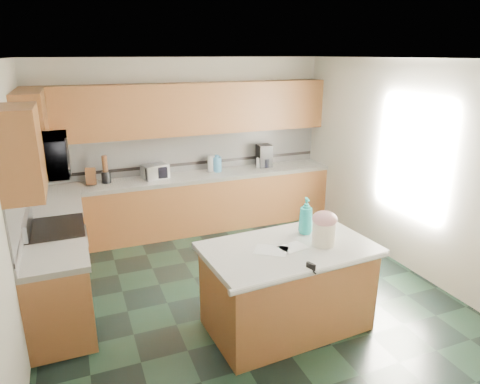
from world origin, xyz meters
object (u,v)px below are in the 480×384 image
island_top (289,249)px  treat_jar (324,234)px  coffee_maker (264,156)px  soap_bottle_island (306,216)px  island_base (287,289)px  toaster_oven (155,171)px  knife_block (91,176)px

island_top → treat_jar: size_ratio=7.05×
island_top → coffee_maker: coffee_maker is taller
island_top → soap_bottle_island: soap_bottle_island is taller
soap_bottle_island → coffee_maker: bearing=87.1°
island_base → island_top: (-0.00, 0.00, 0.46)m
toaster_oven → coffee_maker: (1.86, 0.03, 0.08)m
island_base → treat_jar: size_ratio=6.63×
island_base → coffee_maker: (1.10, 2.97, 0.68)m
island_base → knife_block: (-1.69, 2.94, 0.62)m
island_base → knife_block: knife_block is taller
coffee_maker → island_base: bearing=-106.2°
treat_jar → coffee_maker: bearing=72.5°
island_top → treat_jar: treat_jar is taller
treat_jar → knife_block: knife_block is taller
soap_bottle_island → island_base: bearing=-131.3°
island_top → treat_jar: 0.38m
treat_jar → soap_bottle_island: soap_bottle_island is taller
knife_block → coffee_maker: coffee_maker is taller
island_base → soap_bottle_island: soap_bottle_island is taller
soap_bottle_island → toaster_oven: soap_bottle_island is taller
soap_bottle_island → knife_block: soap_bottle_island is taller
island_top → toaster_oven: (-0.75, 2.94, 0.14)m
island_base → toaster_oven: 3.09m
treat_jar → soap_bottle_island: bearing=90.4°
soap_bottle_island → toaster_oven: 2.91m
island_base → soap_bottle_island: 0.79m
island_top → knife_block: size_ratio=6.73×
toaster_oven → knife_block: bearing=164.2°
toaster_oven → island_base: bearing=-91.4°
island_top → soap_bottle_island: 0.45m
island_top → coffee_maker: (1.10, 2.97, 0.22)m
island_base → toaster_oven: toaster_oven is taller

